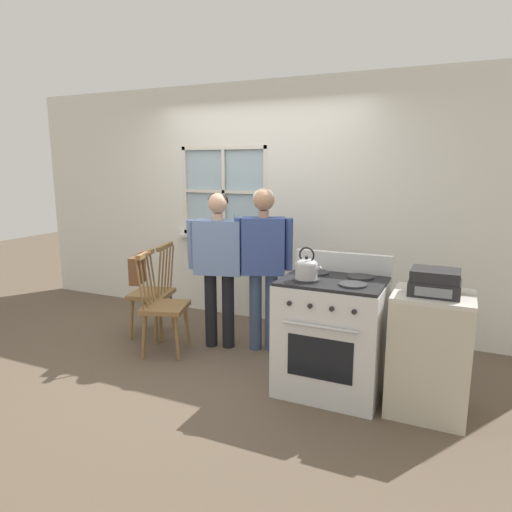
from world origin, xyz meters
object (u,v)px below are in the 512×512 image
chair_by_window (163,307)px  side_counter (429,353)px  chair_near_wall (153,294)px  handbag (138,269)px  person_teen_center (264,254)px  kettle (307,268)px  potted_plant (234,231)px  stove (332,334)px  person_elderly_left (219,256)px  stereo (435,282)px

chair_by_window → side_counter: chair_by_window is taller
chair_near_wall → handbag: same height
person_teen_center → side_counter: (1.56, -0.56, -0.51)m
kettle → potted_plant: potted_plant is taller
handbag → side_counter: size_ratio=0.34×
chair_near_wall → person_teen_center: bearing=81.2°
stove → handbag: size_ratio=3.53×
person_elderly_left → kettle: 1.22m
person_teen_center → stove: bearing=-52.8°
chair_by_window → stove: stove is taller
person_teen_center → side_counter: person_teen_center is taller
person_elderly_left → person_teen_center: size_ratio=0.97×
chair_by_window → person_teen_center: person_teen_center is taller
person_teen_center → stove: (0.83, -0.54, -0.49)m
potted_plant → stereo: bearing=-30.7°
chair_by_window → side_counter: bearing=-109.8°
person_elderly_left → side_counter: bearing=-27.4°
side_counter → handbag: bearing=179.3°
chair_near_wall → kettle: kettle is taller
stove → stereo: size_ratio=3.19×
person_elderly_left → kettle: bearing=-42.1°
chair_near_wall → potted_plant: (0.51, 0.89, 0.59)m
chair_near_wall → stove: bearing=64.1°
person_teen_center → chair_near_wall: bearing=165.6°
chair_near_wall → side_counter: chair_near_wall is taller
side_counter → stereo: (0.00, -0.02, 0.54)m
stove → side_counter: (0.73, -0.02, -0.02)m
side_counter → potted_plant: bearing=149.7°
chair_by_window → person_elderly_left: size_ratio=0.65×
person_teen_center → handbag: size_ratio=5.14×
chair_near_wall → person_teen_center: size_ratio=0.63×
potted_plant → handbag: 1.36m
side_counter → stereo: stereo is taller
person_elderly_left → stove: person_elderly_left is taller
chair_by_window → handbag: same height
chair_by_window → person_elderly_left: person_elderly_left is taller
chair_by_window → side_counter: size_ratio=1.10×
stove → handbag: (-1.91, 0.01, 0.35)m
person_elderly_left → side_counter: (1.99, -0.45, -0.48)m
kettle → handbag: size_ratio=0.80×
stove → kettle: size_ratio=4.39×
kettle → side_counter: 1.08m
person_elderly_left → handbag: bearing=-162.0°
person_elderly_left → potted_plant: (-0.28, 0.88, 0.12)m
person_teen_center → potted_plant: bearing=113.0°
stove → potted_plant: size_ratio=3.67×
kettle → potted_plant: (-1.36, 1.43, 0.02)m
side_counter → stove: bearing=178.2°
stove → handbag: stove is taller
potted_plant → stove: bearing=-40.2°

